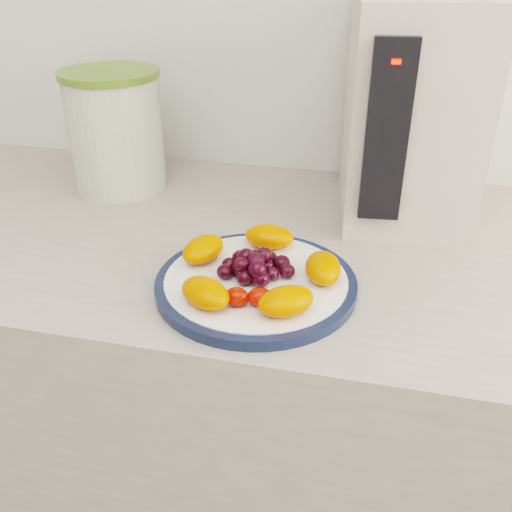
# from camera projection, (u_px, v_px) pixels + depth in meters

# --- Properties ---
(counter) EXTENTS (3.50, 0.60, 0.90)m
(counter) POSITION_uv_depth(u_px,v_px,m) (268.00, 442.00, 1.11)
(counter) COLOR #A89B8F
(counter) RESTS_ON floor
(cabinet_face) EXTENTS (3.48, 0.58, 0.84)m
(cabinet_face) POSITION_uv_depth(u_px,v_px,m) (268.00, 453.00, 1.12)
(cabinet_face) COLOR #9A7650
(cabinet_face) RESTS_ON floor
(plate_rim) EXTENTS (0.26, 0.26, 0.01)m
(plate_rim) POSITION_uv_depth(u_px,v_px,m) (256.00, 284.00, 0.75)
(plate_rim) COLOR #131E3A
(plate_rim) RESTS_ON counter
(plate_face) EXTENTS (0.24, 0.24, 0.02)m
(plate_face) POSITION_uv_depth(u_px,v_px,m) (256.00, 283.00, 0.75)
(plate_face) COLOR white
(plate_face) RESTS_ON counter
(canister) EXTENTS (0.18, 0.18, 0.20)m
(canister) POSITION_uv_depth(u_px,v_px,m) (116.00, 134.00, 1.01)
(canister) COLOR #455C0D
(canister) RESTS_ON counter
(canister_lid) EXTENTS (0.19, 0.19, 0.01)m
(canister_lid) POSITION_uv_depth(u_px,v_px,m) (109.00, 74.00, 0.96)
(canister_lid) COLOR #587424
(canister_lid) RESTS_ON canister
(appliance_body) EXTENTS (0.22, 0.29, 0.34)m
(appliance_body) POSITION_uv_depth(u_px,v_px,m) (410.00, 110.00, 0.89)
(appliance_body) COLOR beige
(appliance_body) RESTS_ON counter
(appliance_panel) EXTENTS (0.06, 0.03, 0.25)m
(appliance_panel) POSITION_uv_depth(u_px,v_px,m) (387.00, 133.00, 0.77)
(appliance_panel) COLOR black
(appliance_panel) RESTS_ON appliance_body
(appliance_led) EXTENTS (0.01, 0.01, 0.01)m
(appliance_led) POSITION_uv_depth(u_px,v_px,m) (396.00, 62.00, 0.72)
(appliance_led) COLOR #FF0C05
(appliance_led) RESTS_ON appliance_panel
(fruit_plate) EXTENTS (0.23, 0.22, 0.04)m
(fruit_plate) POSITION_uv_depth(u_px,v_px,m) (256.00, 269.00, 0.74)
(fruit_plate) COLOR #E65000
(fruit_plate) RESTS_ON plate_face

